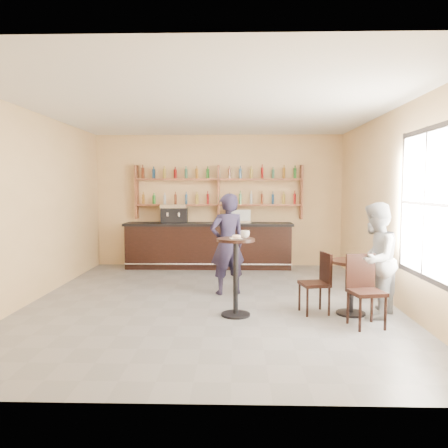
{
  "coord_description": "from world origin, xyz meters",
  "views": [
    {
      "loc": [
        0.41,
        -7.22,
        1.92
      ],
      "look_at": [
        0.2,
        0.8,
        1.25
      ],
      "focal_mm": 35.0,
      "sensor_mm": 36.0,
      "label": 1
    }
  ],
  "objects_px": {
    "patron_second": "(375,260)",
    "bar_counter": "(209,245)",
    "cafe_table": "(351,287)",
    "chair_west": "(314,283)",
    "pastry_case": "(239,216)",
    "pedestal_table": "(236,277)",
    "espresso_machine": "(174,214)",
    "chair_south": "(367,291)",
    "man_main": "(227,244)"
  },
  "relations": [
    {
      "from": "patron_second",
      "to": "bar_counter",
      "type": "bearing_deg",
      "value": -111.79
    },
    {
      "from": "cafe_table",
      "to": "chair_west",
      "type": "height_order",
      "value": "chair_west"
    },
    {
      "from": "pastry_case",
      "to": "pedestal_table",
      "type": "bearing_deg",
      "value": -92.76
    },
    {
      "from": "espresso_machine",
      "to": "chair_south",
      "type": "xyz_separation_m",
      "value": [
        3.27,
        -4.43,
        -0.8
      ]
    },
    {
      "from": "bar_counter",
      "to": "pedestal_table",
      "type": "distance_m",
      "value": 4.0
    },
    {
      "from": "pedestal_table",
      "to": "cafe_table",
      "type": "xyz_separation_m",
      "value": [
        1.75,
        0.11,
        -0.17
      ]
    },
    {
      "from": "man_main",
      "to": "chair_west",
      "type": "relative_size",
      "value": 1.95
    },
    {
      "from": "chair_west",
      "to": "chair_south",
      "type": "relative_size",
      "value": 0.94
    },
    {
      "from": "patron_second",
      "to": "chair_south",
      "type": "bearing_deg",
      "value": 5.87
    },
    {
      "from": "pastry_case",
      "to": "chair_south",
      "type": "bearing_deg",
      "value": -70.34
    },
    {
      "from": "espresso_machine",
      "to": "chair_south",
      "type": "height_order",
      "value": "espresso_machine"
    },
    {
      "from": "bar_counter",
      "to": "patron_second",
      "type": "relative_size",
      "value": 2.34
    },
    {
      "from": "espresso_machine",
      "to": "pedestal_table",
      "type": "xyz_separation_m",
      "value": [
        1.47,
        -3.94,
        -0.72
      ]
    },
    {
      "from": "pastry_case",
      "to": "chair_west",
      "type": "height_order",
      "value": "pastry_case"
    },
    {
      "from": "bar_counter",
      "to": "chair_west",
      "type": "bearing_deg",
      "value": -63.89
    },
    {
      "from": "man_main",
      "to": "pastry_case",
      "type": "bearing_deg",
      "value": -117.98
    },
    {
      "from": "espresso_machine",
      "to": "man_main",
      "type": "xyz_separation_m",
      "value": [
        1.32,
        -2.58,
        -0.39
      ]
    },
    {
      "from": "pedestal_table",
      "to": "cafe_table",
      "type": "relative_size",
      "value": 1.41
    },
    {
      "from": "cafe_table",
      "to": "chair_west",
      "type": "xyz_separation_m",
      "value": [
        -0.55,
        0.05,
        0.05
      ]
    },
    {
      "from": "espresso_machine",
      "to": "chair_west",
      "type": "relative_size",
      "value": 0.67
    },
    {
      "from": "espresso_machine",
      "to": "chair_west",
      "type": "bearing_deg",
      "value": -58.77
    },
    {
      "from": "bar_counter",
      "to": "pedestal_table",
      "type": "bearing_deg",
      "value": -80.62
    },
    {
      "from": "pastry_case",
      "to": "chair_west",
      "type": "distance_m",
      "value": 4.01
    },
    {
      "from": "pedestal_table",
      "to": "patron_second",
      "type": "bearing_deg",
      "value": -0.08
    },
    {
      "from": "bar_counter",
      "to": "man_main",
      "type": "relative_size",
      "value": 2.19
    },
    {
      "from": "pedestal_table",
      "to": "chair_south",
      "type": "distance_m",
      "value": 1.87
    },
    {
      "from": "espresso_machine",
      "to": "chair_west",
      "type": "xyz_separation_m",
      "value": [
        2.67,
        -3.78,
        -0.84
      ]
    },
    {
      "from": "man_main",
      "to": "chair_west",
      "type": "distance_m",
      "value": 1.86
    },
    {
      "from": "man_main",
      "to": "chair_south",
      "type": "distance_m",
      "value": 2.72
    },
    {
      "from": "pedestal_table",
      "to": "espresso_machine",
      "type": "bearing_deg",
      "value": 110.43
    },
    {
      "from": "bar_counter",
      "to": "pedestal_table",
      "type": "height_order",
      "value": "pedestal_table"
    },
    {
      "from": "patron_second",
      "to": "chair_west",
      "type": "bearing_deg",
      "value": -67.23
    },
    {
      "from": "chair_west",
      "to": "espresso_machine",
      "type": "bearing_deg",
      "value": -156.25
    },
    {
      "from": "bar_counter",
      "to": "pastry_case",
      "type": "bearing_deg",
      "value": 0.0
    },
    {
      "from": "bar_counter",
      "to": "patron_second",
      "type": "xyz_separation_m",
      "value": [
        2.71,
        -3.95,
        0.31
      ]
    },
    {
      "from": "espresso_machine",
      "to": "pedestal_table",
      "type": "distance_m",
      "value": 4.27
    },
    {
      "from": "cafe_table",
      "to": "patron_second",
      "type": "height_order",
      "value": "patron_second"
    },
    {
      "from": "man_main",
      "to": "cafe_table",
      "type": "xyz_separation_m",
      "value": [
        1.9,
        -1.25,
        -0.49
      ]
    },
    {
      "from": "bar_counter",
      "to": "man_main",
      "type": "xyz_separation_m",
      "value": [
        0.5,
        -2.58,
        0.37
      ]
    },
    {
      "from": "espresso_machine",
      "to": "pastry_case",
      "type": "xyz_separation_m",
      "value": [
        1.56,
        0.0,
        -0.06
      ]
    },
    {
      "from": "man_main",
      "to": "pedestal_table",
      "type": "bearing_deg",
      "value": 73.58
    },
    {
      "from": "pedestal_table",
      "to": "man_main",
      "type": "distance_m",
      "value": 1.41
    },
    {
      "from": "cafe_table",
      "to": "patron_second",
      "type": "xyz_separation_m",
      "value": [
        0.31,
        -0.12,
        0.44
      ]
    },
    {
      "from": "bar_counter",
      "to": "pastry_case",
      "type": "relative_size",
      "value": 7.46
    },
    {
      "from": "chair_west",
      "to": "cafe_table",
      "type": "bearing_deg",
      "value": 73.32
    },
    {
      "from": "patron_second",
      "to": "pedestal_table",
      "type": "bearing_deg",
      "value": -56.34
    },
    {
      "from": "man_main",
      "to": "chair_south",
      "type": "relative_size",
      "value": 1.83
    },
    {
      "from": "pastry_case",
      "to": "chair_south",
      "type": "xyz_separation_m",
      "value": [
        1.71,
        -4.43,
        -0.74
      ]
    },
    {
      "from": "pastry_case",
      "to": "espresso_machine",
      "type": "bearing_deg",
      "value": 178.53
    },
    {
      "from": "chair_south",
      "to": "man_main",
      "type": "bearing_deg",
      "value": 125.33
    }
  ]
}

